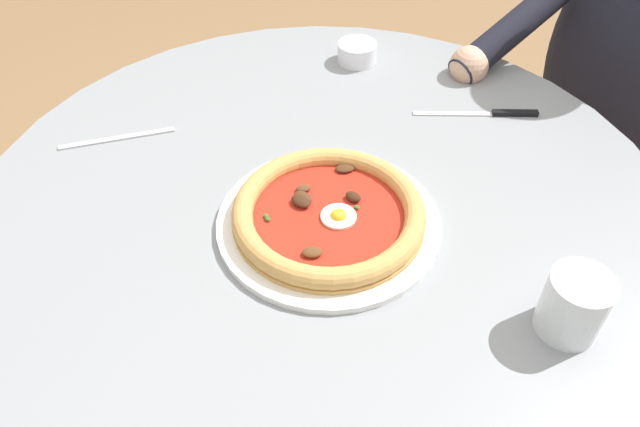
% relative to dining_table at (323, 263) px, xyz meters
% --- Properties ---
extents(dining_table, '(1.00, 1.00, 0.76)m').
position_rel_dining_table_xyz_m(dining_table, '(0.00, 0.00, 0.00)').
color(dining_table, gray).
rests_on(dining_table, ground).
extents(pizza_on_plate, '(0.30, 0.30, 0.04)m').
position_rel_dining_table_xyz_m(pizza_on_plate, '(0.05, -0.04, 0.17)').
color(pizza_on_plate, white).
rests_on(pizza_on_plate, dining_table).
extents(water_glass, '(0.07, 0.07, 0.08)m').
position_rel_dining_table_xyz_m(water_glass, '(0.36, 0.02, 0.19)').
color(water_glass, silver).
rests_on(water_glass, dining_table).
extents(steak_knife, '(0.16, 0.15, 0.01)m').
position_rel_dining_table_xyz_m(steak_knife, '(0.08, 0.33, 0.16)').
color(steak_knife, silver).
rests_on(steak_knife, dining_table).
extents(ramekin_capers, '(0.07, 0.07, 0.04)m').
position_rel_dining_table_xyz_m(ramekin_capers, '(-0.20, 0.31, 0.18)').
color(ramekin_capers, white).
rests_on(ramekin_capers, dining_table).
extents(fork_utensil, '(0.10, 0.16, 0.00)m').
position_rel_dining_table_xyz_m(fork_utensil, '(-0.32, -0.13, 0.16)').
color(fork_utensil, '#BCBCC1').
rests_on(fork_utensil, dining_table).
extents(diner_person, '(0.44, 0.48, 1.18)m').
position_rel_dining_table_xyz_m(diner_person, '(0.17, 0.67, -0.08)').
color(diner_person, '#282833').
rests_on(diner_person, ground).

